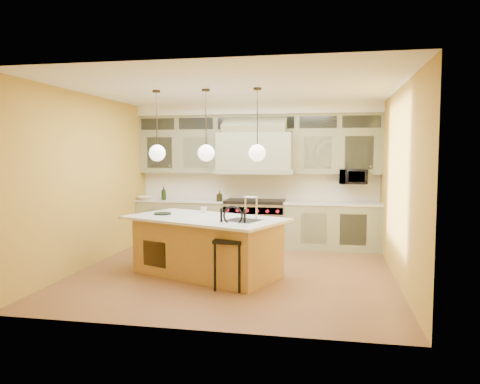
% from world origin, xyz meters
% --- Properties ---
extents(floor, '(5.00, 5.00, 0.00)m').
position_xyz_m(floor, '(0.00, 0.00, 0.00)').
color(floor, brown).
rests_on(floor, ground).
extents(ceiling, '(5.00, 5.00, 0.00)m').
position_xyz_m(ceiling, '(0.00, 0.00, 2.90)').
color(ceiling, white).
rests_on(ceiling, wall_back).
extents(wall_back, '(5.00, 0.00, 5.00)m').
position_xyz_m(wall_back, '(0.00, 2.50, 1.45)').
color(wall_back, '#B89032').
rests_on(wall_back, ground).
extents(wall_front, '(5.00, 0.00, 5.00)m').
position_xyz_m(wall_front, '(0.00, -2.50, 1.45)').
color(wall_front, '#B89032').
rests_on(wall_front, ground).
extents(wall_left, '(0.00, 5.00, 5.00)m').
position_xyz_m(wall_left, '(-2.50, 0.00, 1.45)').
color(wall_left, '#B89032').
rests_on(wall_left, ground).
extents(wall_right, '(0.00, 5.00, 5.00)m').
position_xyz_m(wall_right, '(2.50, 0.00, 1.45)').
color(wall_right, '#B89032').
rests_on(wall_right, ground).
extents(back_cabinetry, '(5.00, 0.77, 2.90)m').
position_xyz_m(back_cabinetry, '(0.00, 2.23, 1.43)').
color(back_cabinetry, '#969971').
rests_on(back_cabinetry, floor).
extents(range, '(1.20, 0.74, 0.96)m').
position_xyz_m(range, '(0.00, 2.14, 0.49)').
color(range, silver).
rests_on(range, floor).
extents(kitchen_island, '(2.75, 2.12, 1.35)m').
position_xyz_m(kitchen_island, '(-0.40, -0.23, 0.47)').
color(kitchen_island, olive).
rests_on(kitchen_island, floor).
extents(counter_stool, '(0.42, 0.42, 1.17)m').
position_xyz_m(counter_stool, '(0.12, -0.87, 0.67)').
color(counter_stool, black).
rests_on(counter_stool, floor).
extents(microwave, '(0.54, 0.37, 0.30)m').
position_xyz_m(microwave, '(1.95, 2.25, 1.45)').
color(microwave, black).
rests_on(microwave, back_cabinetry).
extents(oil_bottle_a, '(0.11, 0.12, 0.28)m').
position_xyz_m(oil_bottle_a, '(-1.91, 2.00, 1.08)').
color(oil_bottle_a, black).
rests_on(oil_bottle_a, back_cabinetry).
extents(oil_bottle_b, '(0.10, 0.11, 0.22)m').
position_xyz_m(oil_bottle_b, '(-0.70, 1.92, 1.05)').
color(oil_bottle_b, black).
rests_on(oil_bottle_b, back_cabinetry).
extents(fruit_bowl, '(0.30, 0.30, 0.07)m').
position_xyz_m(fruit_bowl, '(-2.30, 1.92, 0.98)').
color(fruit_bowl, white).
rests_on(fruit_bowl, back_cabinetry).
extents(cup, '(0.11, 0.11, 0.10)m').
position_xyz_m(cup, '(-0.58, 0.24, 0.97)').
color(cup, silver).
rests_on(cup, kitchen_island).
extents(pendant_left, '(0.26, 0.26, 1.11)m').
position_xyz_m(pendant_left, '(-1.20, -0.22, 1.95)').
color(pendant_left, '#2D2319').
rests_on(pendant_left, ceiling).
extents(pendant_center, '(0.26, 0.26, 1.11)m').
position_xyz_m(pendant_center, '(-0.40, -0.22, 1.95)').
color(pendant_center, '#2D2319').
rests_on(pendant_center, ceiling).
extents(pendant_right, '(0.26, 0.26, 1.11)m').
position_xyz_m(pendant_right, '(0.40, -0.22, 1.95)').
color(pendant_right, '#2D2319').
rests_on(pendant_right, ceiling).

